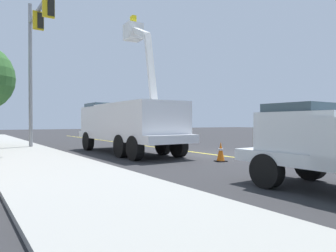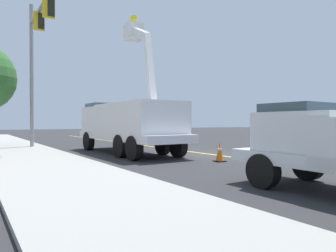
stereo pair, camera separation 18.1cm
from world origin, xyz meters
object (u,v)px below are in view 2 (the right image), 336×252
utility_bucket_truck (127,122)px  traffic_signal_mast (37,48)px  passing_minivan (143,129)px  traffic_cone_mid_rear (130,141)px  traffic_cone_mid_front (220,152)px

utility_bucket_truck → traffic_signal_mast: 6.94m
utility_bucket_truck → passing_minivan: bearing=-30.4°
traffic_signal_mast → passing_minivan: bearing=-61.0°
traffic_cone_mid_rear → traffic_signal_mast: size_ratio=0.08×
utility_bucket_truck → traffic_signal_mast: size_ratio=0.95×
utility_bucket_truck → traffic_cone_mid_front: 5.56m
utility_bucket_truck → traffic_signal_mast: bearing=43.6°
passing_minivan → traffic_signal_mast: size_ratio=0.56×
traffic_signal_mast → traffic_cone_mid_front: bearing=-147.9°
utility_bucket_truck → traffic_cone_mid_front: utility_bucket_truck is taller
traffic_cone_mid_front → traffic_cone_mid_rear: (8.99, 0.08, -0.05)m
utility_bucket_truck → passing_minivan: utility_bucket_truck is taller
utility_bucket_truck → traffic_cone_mid_rear: utility_bucket_truck is taller
utility_bucket_truck → traffic_cone_mid_rear: 4.49m
utility_bucket_truck → traffic_cone_mid_rear: bearing=-24.9°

